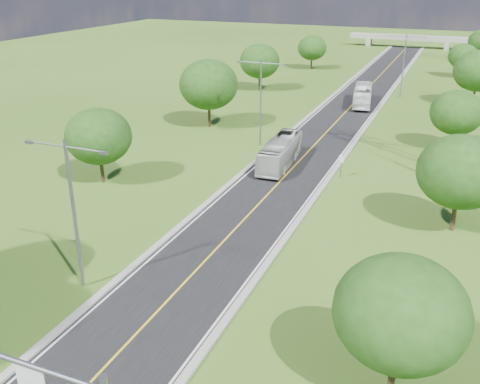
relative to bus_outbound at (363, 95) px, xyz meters
The scene contains 20 objects.
ground 10.02m from the bus_outbound, 97.88° to the right, with size 260.00×260.00×0.00m, color #355919.
road 4.31m from the bus_outbound, 109.62° to the right, with size 8.00×150.00×0.06m, color black.
curb_left 6.92m from the bus_outbound, 145.83° to the right, with size 0.50×150.00×0.22m, color gray.
curb_right 4.99m from the bus_outbound, 52.76° to the right, with size 0.50×150.00×0.22m, color gray.
speed_limit_sign 32.05m from the bus_outbound, 83.11° to the right, with size 0.55×0.09×2.40m.
overpass 70.21m from the bus_outbound, 91.11° to the left, with size 30.00×3.00×3.20m.
streetlight_near_left 58.44m from the bus_outbound, 97.25° to the right, with size 5.90×0.25×10.00m.
streetlight_mid_left 26.25m from the bus_outbound, 106.52° to the right, with size 5.90×0.25×10.00m.
streetlight_far_right 10.40m from the bus_outbound, 60.46° to the left, with size 5.90×0.25×10.00m.
tree_lb 45.37m from the bus_outbound, 112.55° to the right, with size 6.30×6.30×7.33m.
tree_lc 26.00m from the bus_outbound, 129.55° to the right, with size 7.56×7.56×8.79m.
tree_ld 19.14m from the bus_outbound, 167.13° to the left, with size 6.72×6.72×7.82m.
tree_le 32.47m from the bus_outbound, 119.35° to the left, with size 5.88×5.88×6.84m.
tree_ra 61.21m from the bus_outbound, 78.06° to the right, with size 6.30×6.30×7.33m.
tree_rb 42.55m from the bus_outbound, 69.80° to the right, with size 6.72×6.72×7.82m.
tree_rc 22.61m from the bus_outbound, 52.54° to the right, with size 5.88×5.88×6.84m.
tree_rd 17.23m from the bus_outbound, 21.60° to the left, with size 7.14×7.14×8.30m.
tree_re 33.02m from the bus_outbound, 66.48° to the left, with size 5.46×5.46×6.35m.
bus_outbound is the anchor object (origin of this frame).
bus_inbound 30.77m from the bus_outbound, 95.36° to the right, with size 2.41×10.31×2.87m, color beige.
Camera 1 is at (15.04, -11.79, 19.24)m, focal length 40.00 mm.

